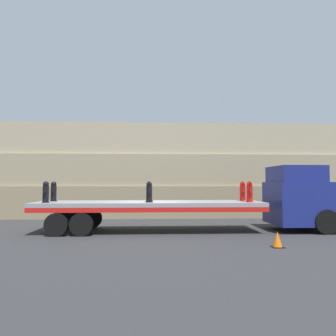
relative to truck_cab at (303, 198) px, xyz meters
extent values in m
plane|color=#2D2D30|center=(-6.94, 0.00, -1.47)|extent=(120.00, 120.00, 0.00)
cube|color=gray|center=(-6.94, 6.52, -0.50)|extent=(60.00, 3.00, 1.94)
cube|color=tan|center=(-6.94, 6.67, 1.45)|extent=(60.00, 3.00, 1.94)
cube|color=tan|center=(-6.94, 6.82, 3.39)|extent=(60.00, 3.00, 1.94)
cube|color=navy|center=(-0.07, 0.00, -0.24)|extent=(2.78, 2.48, 1.89)
cube|color=navy|center=(-0.35, 0.00, 1.06)|extent=(1.94, 2.28, 0.71)
cube|color=black|center=(0.69, 0.00, 0.14)|extent=(1.11, 2.18, 1.06)
cylinder|color=black|center=(0.42, -1.18, -0.95)|extent=(1.03, 0.28, 1.03)
cylinder|color=black|center=(0.42, 1.18, -0.95)|extent=(1.03, 0.28, 1.03)
cube|color=gray|center=(-6.94, 0.00, -0.24)|extent=(9.85, 2.48, 0.17)
cube|color=red|center=(-6.94, -1.20, -0.43)|extent=(9.85, 0.08, 0.20)
cube|color=red|center=(-6.94, 1.20, -0.43)|extent=(9.85, 0.08, 0.20)
cylinder|color=black|center=(-9.65, -1.14, -1.00)|extent=(0.93, 0.30, 0.93)
cylinder|color=black|center=(-9.65, 1.14, -1.00)|extent=(0.93, 0.30, 0.93)
cylinder|color=black|center=(-10.64, -1.14, -1.00)|extent=(0.93, 0.30, 0.93)
cylinder|color=black|center=(-10.64, 1.14, -1.00)|extent=(0.93, 0.30, 0.93)
cylinder|color=black|center=(-11.27, -0.54, -0.14)|extent=(0.32, 0.32, 0.03)
cylinder|color=black|center=(-11.27, -0.54, 0.20)|extent=(0.25, 0.25, 0.71)
sphere|color=black|center=(-11.27, -0.54, 0.61)|extent=(0.24, 0.24, 0.24)
cylinder|color=black|center=(-11.27, -0.72, 0.28)|extent=(0.11, 0.10, 0.11)
cylinder|color=black|center=(-11.27, -0.37, 0.28)|extent=(0.11, 0.10, 0.11)
cylinder|color=black|center=(-11.27, 0.54, -0.14)|extent=(0.32, 0.32, 0.03)
cylinder|color=black|center=(-11.27, 0.54, 0.20)|extent=(0.25, 0.25, 0.71)
sphere|color=black|center=(-11.27, 0.54, 0.61)|extent=(0.24, 0.24, 0.24)
cylinder|color=black|center=(-11.27, 0.37, 0.28)|extent=(0.11, 0.10, 0.11)
cylinder|color=black|center=(-11.27, 0.72, 0.28)|extent=(0.11, 0.10, 0.11)
cylinder|color=black|center=(-6.94, -0.54, -0.14)|extent=(0.32, 0.32, 0.03)
cylinder|color=black|center=(-6.94, -0.54, 0.20)|extent=(0.25, 0.25, 0.71)
sphere|color=black|center=(-6.94, -0.54, 0.61)|extent=(0.24, 0.24, 0.24)
cylinder|color=black|center=(-6.94, -0.72, 0.28)|extent=(0.11, 0.10, 0.11)
cylinder|color=black|center=(-6.94, -0.37, 0.28)|extent=(0.11, 0.10, 0.11)
cylinder|color=black|center=(-6.94, 0.54, -0.14)|extent=(0.32, 0.32, 0.03)
cylinder|color=black|center=(-6.94, 0.54, 0.20)|extent=(0.25, 0.25, 0.71)
sphere|color=black|center=(-6.94, 0.54, 0.61)|extent=(0.24, 0.24, 0.24)
cylinder|color=black|center=(-6.94, 0.37, 0.28)|extent=(0.11, 0.10, 0.11)
cylinder|color=black|center=(-6.94, 0.72, 0.28)|extent=(0.11, 0.10, 0.11)
cylinder|color=red|center=(-2.62, -0.54, -0.14)|extent=(0.32, 0.32, 0.03)
cylinder|color=red|center=(-2.62, -0.54, 0.20)|extent=(0.25, 0.25, 0.71)
sphere|color=red|center=(-2.62, -0.54, 0.61)|extent=(0.24, 0.24, 0.24)
cylinder|color=red|center=(-2.62, -0.72, 0.28)|extent=(0.11, 0.10, 0.11)
cylinder|color=red|center=(-2.62, -0.37, 0.28)|extent=(0.11, 0.10, 0.11)
cylinder|color=red|center=(-2.62, 0.54, -0.14)|extent=(0.32, 0.32, 0.03)
cylinder|color=red|center=(-2.62, 0.54, 0.20)|extent=(0.25, 0.25, 0.71)
sphere|color=red|center=(-2.62, 0.54, 0.61)|extent=(0.24, 0.24, 0.24)
cylinder|color=red|center=(-2.62, 0.37, 0.28)|extent=(0.11, 0.10, 0.11)
cylinder|color=red|center=(-2.62, 0.72, 0.28)|extent=(0.11, 0.10, 0.11)
cube|color=yellow|center=(-6.94, 0.00, 0.74)|extent=(0.05, 2.68, 0.01)
cube|color=yellow|center=(-2.62, 0.00, 0.74)|extent=(0.05, 2.68, 0.01)
cube|color=black|center=(-2.67, -3.78, -1.46)|extent=(0.39, 0.39, 0.03)
cone|color=orange|center=(-2.67, -3.78, -1.20)|extent=(0.30, 0.30, 0.50)
camera|label=1|loc=(-6.82, -14.50, 0.65)|focal=35.00mm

